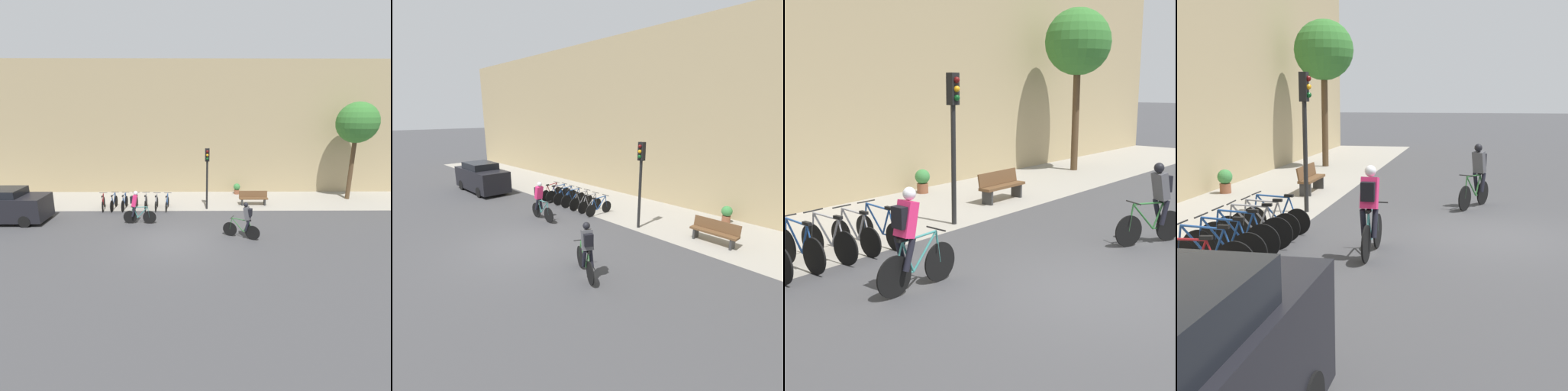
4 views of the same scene
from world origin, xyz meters
The scene contains 12 objects.
ground centered at (0.00, 0.00, 0.00)m, with size 200.00×200.00×0.00m, color #3D3D3F.
kerb_strip centered at (0.00, 6.75, 0.00)m, with size 44.00×4.50×0.01m, color gray.
cyclist_pink centered at (-2.06, 2.40, 0.95)m, with size 1.76×0.46×1.80m.
cyclist_grey centered at (3.38, 0.37, 0.95)m, with size 1.64×0.83×1.79m.
parked_bike_3 centered at (-2.59, 4.87, 0.41)m, with size 0.46×1.67×0.98m.
parked_bike_4 centered at (-1.94, 4.87, 0.40)m, with size 0.46×1.69×0.97m.
parked_bike_5 centered at (-1.29, 4.87, 0.39)m, with size 0.46×1.60×0.95m.
parked_bike_6 centered at (-0.64, 4.87, 0.38)m, with size 0.46×1.66×0.94m.
traffic_light_pole centered at (1.79, 4.90, 2.57)m, with size 0.26×0.30×3.71m.
bench centered at (4.79, 5.72, 0.47)m, with size 1.80×0.44×0.89m.
street_tree_0 centered at (11.53, 7.08, 5.05)m, with size 2.61×2.61×6.40m.
potted_plant centered at (4.11, 8.38, 0.44)m, with size 0.48×0.48×0.78m.
Camera 3 is at (-8.02, -4.00, 3.41)m, focal length 50.00 mm.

